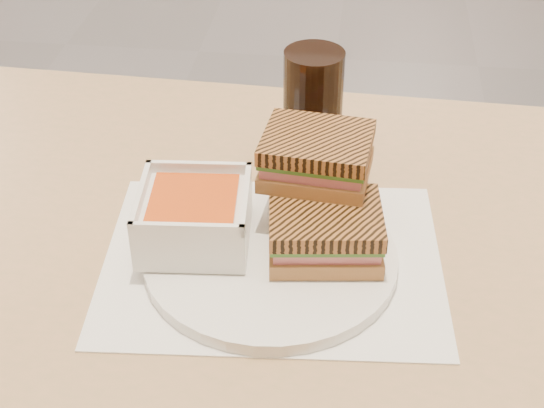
# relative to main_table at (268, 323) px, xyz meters

# --- Properties ---
(main_table) EXTENTS (1.22, 0.74, 0.75)m
(main_table) POSITION_rel_main_table_xyz_m (0.00, 0.00, 0.00)
(main_table) COLOR tan
(main_table) RESTS_ON ground
(tray_liner) EXTENTS (0.37, 0.29, 0.00)m
(tray_liner) POSITION_rel_main_table_xyz_m (0.01, -0.02, 0.11)
(tray_liner) COLOR white
(tray_liner) RESTS_ON main_table
(plate) EXTENTS (0.26, 0.26, 0.01)m
(plate) POSITION_rel_main_table_xyz_m (0.01, -0.03, 0.12)
(plate) COLOR white
(plate) RESTS_ON tray_liner
(soup_bowl) EXTENTS (0.12, 0.12, 0.06)m
(soup_bowl) POSITION_rel_main_table_xyz_m (-0.07, -0.02, 0.16)
(soup_bowl) COLOR white
(soup_bowl) RESTS_ON plate
(panini_lower) EXTENTS (0.12, 0.11, 0.05)m
(panini_lower) POSITION_rel_main_table_xyz_m (0.06, -0.02, 0.16)
(panini_lower) COLOR #9F6939
(panini_lower) RESTS_ON plate
(panini_upper) EXTENTS (0.12, 0.10, 0.05)m
(panini_upper) POSITION_rel_main_table_xyz_m (0.05, 0.04, 0.21)
(panini_upper) COLOR #9F6939
(panini_upper) RESTS_ON panini_lower
(cola_glass) EXTENTS (0.07, 0.07, 0.15)m
(cola_glass) POSITION_rel_main_table_xyz_m (0.03, 0.16, 0.19)
(cola_glass) COLOR black
(cola_glass) RESTS_ON main_table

